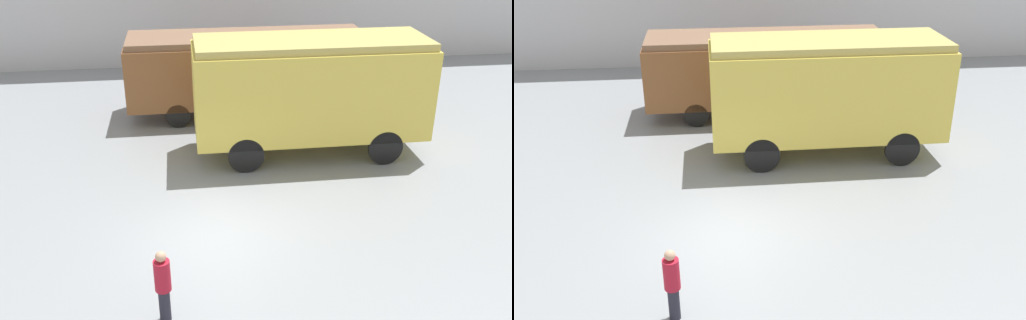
% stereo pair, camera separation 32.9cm
% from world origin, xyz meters
% --- Properties ---
extents(ground_plane, '(80.00, 80.00, 0.00)m').
position_xyz_m(ground_plane, '(0.00, 0.00, 0.00)').
color(ground_plane, gray).
extents(passenger_coach_wooden, '(9.29, 2.78, 3.14)m').
position_xyz_m(passenger_coach_wooden, '(1.94, 8.88, 1.85)').
color(passenger_coach_wooden, brown).
rests_on(passenger_coach_wooden, ground_plane).
extents(passenger_coach_vintage, '(7.57, 2.73, 3.91)m').
position_xyz_m(passenger_coach_vintage, '(3.51, 4.77, 2.30)').
color(passenger_coach_vintage, '#E0C64C').
rests_on(passenger_coach_vintage, ground_plane).
extents(visitor_person, '(0.34, 0.34, 1.70)m').
position_xyz_m(visitor_person, '(-1.24, -3.12, 0.92)').
color(visitor_person, '#262633').
rests_on(visitor_person, ground_plane).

